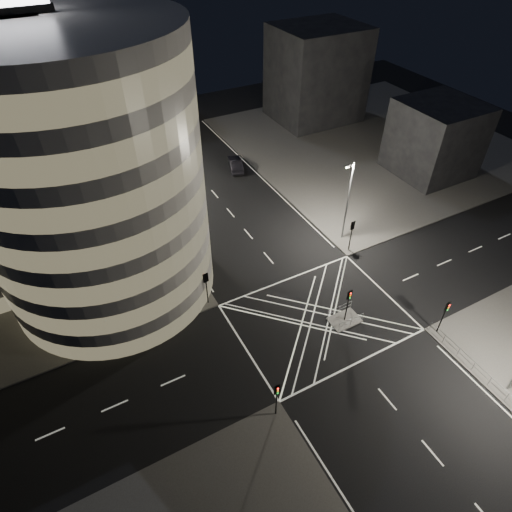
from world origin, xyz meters
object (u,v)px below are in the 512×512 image
traffic_signal_nl (277,395)px  traffic_signal_fr (352,230)px  street_lamp_left_near (178,234)px  traffic_signal_island (349,300)px  street_lamp_left_far (129,158)px  traffic_signal_fl (206,283)px  sedan (235,164)px  central_island (344,320)px  street_lamp_right_far (348,200)px  traffic_signal_nr (445,312)px

traffic_signal_nl → traffic_signal_fr: same height
traffic_signal_fr → street_lamp_left_near: bearing=164.1°
traffic_signal_nl → traffic_signal_island: bearing=26.1°
traffic_signal_island → street_lamp_left_near: (-11.44, 13.50, 2.63)m
street_lamp_left_near → street_lamp_left_far: (0.00, 18.00, 0.00)m
traffic_signal_fl → traffic_signal_island: bearing=-37.5°
street_lamp_left_far → sedan: street_lamp_left_far is taller
central_island → traffic_signal_nl: traffic_signal_nl is taller
traffic_signal_island → street_lamp_left_far: (-11.44, 31.50, 2.63)m
street_lamp_right_far → traffic_signal_fr: bearing=-106.1°
traffic_signal_fr → traffic_signal_island: (-6.80, -8.30, 0.00)m
street_lamp_right_far → street_lamp_left_far: bearing=131.9°
traffic_signal_nr → traffic_signal_island: size_ratio=1.00×
traffic_signal_nl → traffic_signal_nr: size_ratio=1.00×
traffic_signal_fl → traffic_signal_nl: same height
central_island → traffic_signal_fr: size_ratio=0.75×
traffic_signal_nl → central_island: bearing=26.1°
central_island → traffic_signal_fl: traffic_signal_fl is taller
traffic_signal_fl → street_lamp_left_near: (-0.64, 5.20, 2.63)m
traffic_signal_island → street_lamp_left_near: street_lamp_left_near is taller
traffic_signal_nr → street_lamp_right_far: 16.03m
street_lamp_left_far → traffic_signal_fr: bearing=-51.8°
street_lamp_right_far → central_island: bearing=-125.3°
central_island → traffic_signal_nr: size_ratio=0.75×
traffic_signal_fl → street_lamp_left_near: size_ratio=0.40×
traffic_signal_nl → street_lamp_left_near: 18.99m
traffic_signal_nl → traffic_signal_fr: 22.24m
traffic_signal_island → street_lamp_left_far: bearing=110.0°
street_lamp_right_far → traffic_signal_island: bearing=-125.3°
traffic_signal_fl → street_lamp_right_far: 18.55m
traffic_signal_fr → traffic_signal_nr: (0.00, -13.60, 0.00)m
traffic_signal_island → traffic_signal_nr: bearing=-37.9°
street_lamp_left_near → street_lamp_right_far: size_ratio=1.00×
street_lamp_left_far → street_lamp_left_near: bearing=-90.0°
traffic_signal_island → sedan: traffic_signal_island is taller
traffic_signal_fl → street_lamp_left_far: (-0.64, 23.20, 2.63)m
street_lamp_left_near → traffic_signal_nl: bearing=-88.1°
sedan → traffic_signal_nl: bearing=85.6°
street_lamp_left_near → street_lamp_right_far: same height
street_lamp_left_near → sedan: street_lamp_left_near is taller
traffic_signal_fl → central_island: bearing=-37.5°
traffic_signal_fl → traffic_signal_island: (10.80, -8.30, 0.00)m
street_lamp_left_far → traffic_signal_fl: bearing=-88.4°
sedan → street_lamp_left_near: bearing=66.9°
central_island → traffic_signal_island: size_ratio=0.75×
traffic_signal_island → street_lamp_right_far: bearing=54.7°
central_island → sedan: bearing=83.6°
traffic_signal_nr → traffic_signal_island: (-6.80, 5.30, 0.00)m
sedan → traffic_signal_nr: bearing=112.0°
traffic_signal_island → street_lamp_left_far: size_ratio=0.40×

